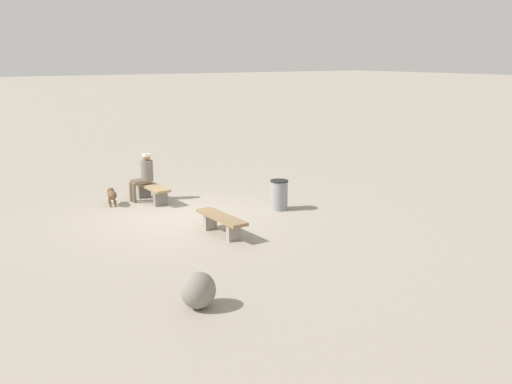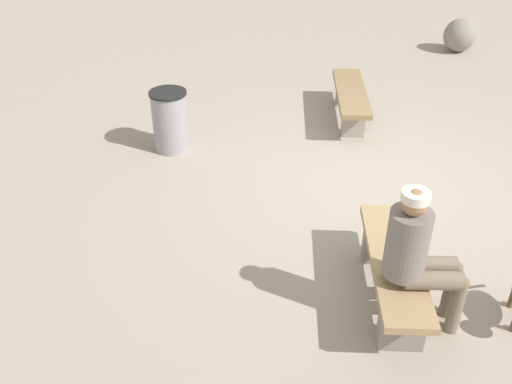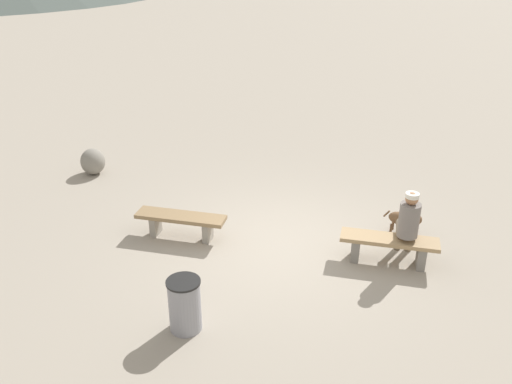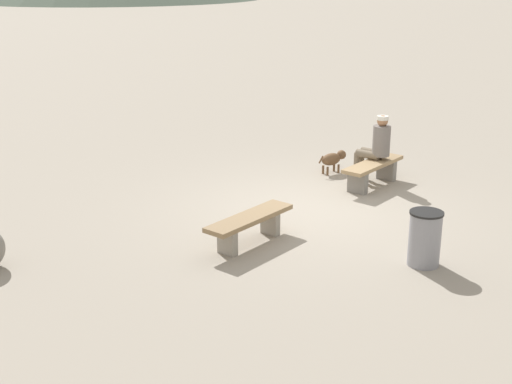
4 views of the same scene
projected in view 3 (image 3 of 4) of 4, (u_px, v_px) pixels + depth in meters
name	position (u px, v px, depth m)	size (l,w,h in m)	color
ground	(282.00, 245.00, 9.36)	(210.00, 210.00, 0.06)	#9E9384
bench_left	(181.00, 221.00, 9.42)	(1.60, 0.44, 0.44)	gray
bench_right	(389.00, 245.00, 8.69)	(1.57, 0.45, 0.45)	gray
seated_person	(408.00, 222.00, 8.54)	(0.35, 0.67, 1.29)	slate
dog	(404.00, 219.00, 9.55)	(0.68, 0.33, 0.42)	brown
trash_bin	(185.00, 305.00, 7.16)	(0.46, 0.46, 0.77)	gray
boulder	(93.00, 161.00, 12.00)	(0.58, 0.54, 0.58)	gray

